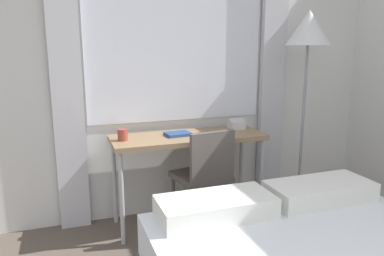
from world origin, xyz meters
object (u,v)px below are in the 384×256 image
(desk, at_px, (188,144))
(mug, at_px, (123,135))
(desk_chair, at_px, (205,173))
(telephone, at_px, (236,124))
(book, at_px, (178,134))
(standing_lamp, at_px, (308,41))

(desk, xyz_separation_m, mug, (-0.54, -0.00, 0.12))
(desk, distance_m, mug, 0.55)
(desk_chair, relative_size, mug, 9.52)
(desk, height_order, telephone, telephone)
(telephone, relative_size, book, 0.66)
(book, bearing_deg, desk_chair, -55.71)
(desk_chair, height_order, mug, mug)
(desk_chair, xyz_separation_m, telephone, (0.42, 0.30, 0.31))
(desk, distance_m, telephone, 0.51)
(desk, height_order, desk_chair, desk_chair)
(desk_chair, distance_m, standing_lamp, 1.40)
(standing_lamp, distance_m, book, 1.34)
(desk, bearing_deg, mug, -179.70)
(desk, xyz_separation_m, standing_lamp, (1.02, -0.14, 0.84))
(book, bearing_deg, desk, -11.51)
(desk, relative_size, mug, 14.01)
(book, bearing_deg, standing_lamp, -8.15)
(standing_lamp, relative_size, book, 8.32)
(desk, relative_size, book, 5.90)
(standing_lamp, height_order, book, standing_lamp)
(standing_lamp, distance_m, telephone, 0.93)
(desk_chair, relative_size, telephone, 6.04)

